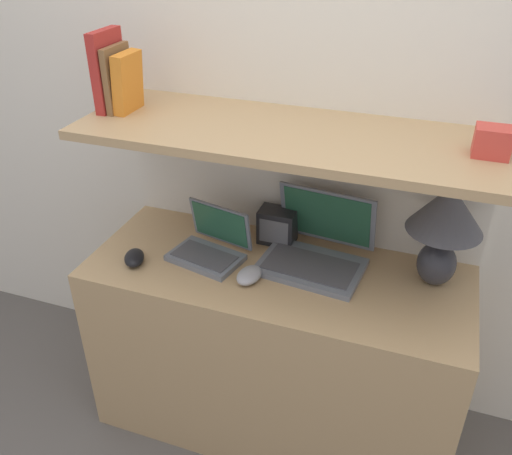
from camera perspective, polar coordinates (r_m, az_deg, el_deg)
The scene contains 14 objects.
wall_back at distance 1.87m, azimuth 5.48°, elevation 13.14°, with size 6.00×0.05×2.40m.
desk at distance 2.04m, azimuth 1.93°, elevation -12.78°, with size 1.28×0.51×0.72m.
back_riser at distance 2.11m, azimuth 4.34°, elevation -3.47°, with size 1.28×0.04×1.16m.
shelf at distance 1.65m, azimuth 3.14°, elevation 9.73°, with size 1.28×0.46×0.03m.
table_lamp at distance 1.73m, azimuth 19.31°, elevation 0.73°, with size 0.23×0.23×0.35m.
laptop_large at distance 1.84m, azimuth 6.35°, elevation -2.35°, with size 0.37×0.32×0.24m.
laptop_small at distance 1.87m, azimuth -4.81°, elevation -1.96°, with size 0.28×0.24×0.17m.
computer_mouse at distance 1.76m, azimuth -0.72°, elevation -5.05°, with size 0.09×0.12×0.04m.
second_mouse at distance 1.89m, azimuth -12.69°, elevation -3.13°, with size 0.10×0.12×0.04m.
router_box at distance 1.94m, azimuth 2.28°, elevation 0.17°, with size 0.13×0.09×0.13m.
book_red at distance 1.85m, azimuth -15.30°, elevation 15.64°, with size 0.03×0.15×0.25m.
book_brown at distance 1.84m, azimuth -14.36°, elevation 14.95°, with size 0.02×0.14×0.21m.
book_orange at distance 1.83m, azimuth -13.37°, elevation 14.63°, with size 0.05×0.13×0.19m.
shelf_gadget at distance 1.58m, azimuth 23.63°, elevation 8.27°, with size 0.10×0.08×0.08m.
Camera 1 is at (0.43, -1.16, 1.77)m, focal length 38.00 mm.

